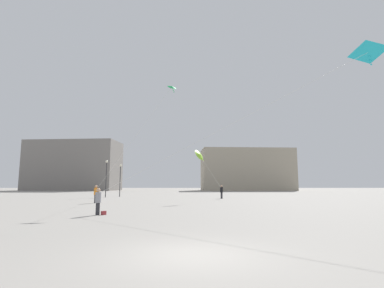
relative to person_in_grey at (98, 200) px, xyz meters
name	(u,v)px	position (x,y,z in m)	size (l,w,h in m)	color
ground_plane	(192,255)	(5.83, -10.49, -0.90)	(300.00, 300.00, 0.00)	gray
person_in_grey	(98,200)	(0.00, 0.00, 0.00)	(0.36, 0.36, 1.65)	#2D2D33
person_in_orange	(96,193)	(-3.94, 11.86, 0.09)	(0.39, 0.39, 1.80)	#2D2D33
person_in_black	(222,191)	(9.78, 21.32, 0.07)	(0.39, 0.39, 1.78)	#2D2D33
kite_lime_diamond	(200,155)	(6.67, 13.56, 4.18)	(3.83, 8.57, 4.42)	#8CD12D
kite_emerald_diamond	(171,89)	(3.76, 9.20, 10.22)	(8.43, 3.27, 10.31)	green
kite_cyan_delta	(362,56)	(15.89, -2.09, 8.51)	(17.07, 2.93, 8.75)	#1EB2C6
building_left_hall	(74,166)	(-31.17, 74.43, 6.71)	(28.34, 14.26, 15.23)	gray
building_centre_hall	(247,170)	(22.83, 74.12, 5.45)	(28.29, 13.76, 12.70)	#A39984
lamppost_east	(120,175)	(-5.26, 27.44, 2.43)	(0.36, 0.36, 4.96)	#2D2D30
lamppost_west	(106,173)	(-6.88, 25.52, 2.70)	(0.36, 0.36, 5.44)	#2D2D30
handbag_beside_flyer	(104,213)	(0.35, 0.10, -0.78)	(0.32, 0.14, 0.24)	maroon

